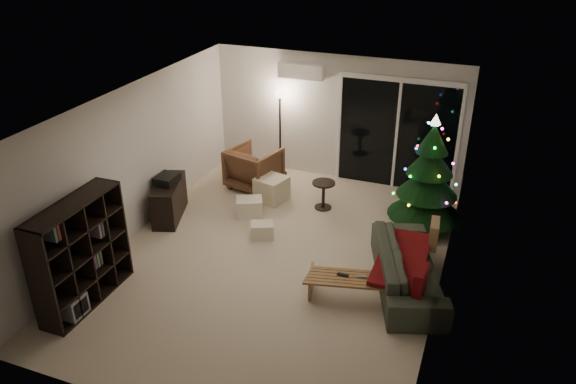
# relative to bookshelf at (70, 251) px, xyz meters

# --- Properties ---
(room) EXTENTS (6.50, 7.51, 2.60)m
(room) POSITION_rel_bookshelf_xyz_m (2.71, 3.37, 0.25)
(room) COLOR beige
(room) RESTS_ON ground
(bookshelf) EXTENTS (0.58, 1.57, 1.54)m
(bookshelf) POSITION_rel_bookshelf_xyz_m (0.00, 0.00, 0.00)
(bookshelf) COLOR black
(bookshelf) RESTS_ON floor
(media_cabinet) EXTENTS (0.72, 1.15, 0.67)m
(media_cabinet) POSITION_rel_bookshelf_xyz_m (0.00, 2.47, -0.43)
(media_cabinet) COLOR black
(media_cabinet) RESTS_ON floor
(stereo) EXTENTS (0.34, 0.40, 0.14)m
(stereo) POSITION_rel_bookshelf_xyz_m (0.00, 2.47, -0.03)
(stereo) COLOR black
(stereo) RESTS_ON media_cabinet
(armchair) EXTENTS (1.06, 1.08, 0.82)m
(armchair) POSITION_rel_bookshelf_xyz_m (0.92, 4.10, -0.36)
(armchair) COLOR brown
(armchair) RESTS_ON floor
(ottoman) EXTENTS (0.63, 0.63, 0.46)m
(ottoman) POSITION_rel_bookshelf_xyz_m (1.44, 3.70, -0.54)
(ottoman) COLOR #C2B396
(ottoman) RESTS_ON floor
(cardboard_box_a) EXTENTS (0.56, 0.50, 0.32)m
(cardboard_box_a) POSITION_rel_bookshelf_xyz_m (1.30, 3.02, -0.61)
(cardboard_box_a) COLOR white
(cardboard_box_a) RESTS_ON floor
(cardboard_box_b) EXTENTS (0.45, 0.41, 0.26)m
(cardboard_box_b) POSITION_rel_bookshelf_xyz_m (1.80, 2.41, -0.64)
(cardboard_box_b) COLOR white
(cardboard_box_b) RESTS_ON floor
(side_table) EXTENTS (0.53, 0.53, 0.52)m
(side_table) POSITION_rel_bookshelf_xyz_m (2.45, 3.74, -0.51)
(side_table) COLOR black
(side_table) RESTS_ON floor
(floor_lamp) EXTENTS (0.28, 0.28, 1.74)m
(floor_lamp) POSITION_rel_bookshelf_xyz_m (1.17, 4.85, 0.10)
(floor_lamp) COLOR black
(floor_lamp) RESTS_ON floor
(sofa) EXTENTS (1.47, 2.29, 0.62)m
(sofa) POSITION_rel_bookshelf_xyz_m (4.30, 1.91, -0.46)
(sofa) COLOR #2E352B
(sofa) RESTS_ON floor
(sofa_throw) EXTENTS (0.67, 1.54, 0.05)m
(sofa_throw) POSITION_rel_bookshelf_xyz_m (4.20, 1.91, -0.32)
(sofa_throw) COLOR #3E0C0F
(sofa_throw) RESTS_ON sofa
(cushion_a) EXTENTS (0.16, 0.42, 0.41)m
(cushion_a) POSITION_rel_bookshelf_xyz_m (4.55, 2.56, -0.20)
(cushion_a) COLOR #926746
(cushion_a) RESTS_ON sofa
(cushion_b) EXTENTS (0.15, 0.42, 0.41)m
(cushion_b) POSITION_rel_bookshelf_xyz_m (4.55, 1.26, -0.20)
(cushion_b) COLOR #3E0C0F
(cushion_b) RESTS_ON sofa
(coffee_table) EXTENTS (1.35, 0.72, 0.40)m
(coffee_table) POSITION_rel_bookshelf_xyz_m (3.66, 1.26, -0.57)
(coffee_table) COLOR #9D7B42
(coffee_table) RESTS_ON floor
(remote_a) EXTENTS (0.16, 0.05, 0.02)m
(remote_a) POSITION_rel_bookshelf_xyz_m (3.51, 1.26, -0.35)
(remote_a) COLOR black
(remote_a) RESTS_ON coffee_table
(remote_b) EXTENTS (0.15, 0.09, 0.02)m
(remote_b) POSITION_rel_bookshelf_xyz_m (3.76, 1.31, -0.35)
(remote_b) COLOR slate
(remote_b) RESTS_ON coffee_table
(christmas_tree) EXTENTS (1.58, 1.58, 2.03)m
(christmas_tree) POSITION_rel_bookshelf_xyz_m (4.26, 3.72, 0.25)
(christmas_tree) COLOR black
(christmas_tree) RESTS_ON floor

